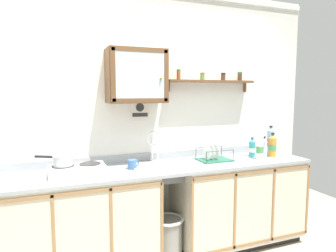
% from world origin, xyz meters
% --- Properties ---
extents(back_wall, '(3.60, 0.07, 2.68)m').
position_xyz_m(back_wall, '(0.00, 0.59, 1.35)').
color(back_wall, silver).
rests_on(back_wall, ground).
extents(lower_cabinet_run, '(1.34, 0.59, 0.89)m').
position_xyz_m(lower_cabinet_run, '(-0.83, 0.27, 0.45)').
color(lower_cabinet_run, black).
rests_on(lower_cabinet_run, ground).
extents(lower_cabinet_run_right, '(1.39, 0.59, 0.89)m').
position_xyz_m(lower_cabinet_run_right, '(0.80, 0.27, 0.45)').
color(lower_cabinet_run_right, black).
rests_on(lower_cabinet_run_right, ground).
extents(countertop, '(2.96, 0.61, 0.03)m').
position_xyz_m(countertop, '(0.00, 0.27, 0.91)').
color(countertop, '#9EA3A8').
rests_on(countertop, lower_cabinet_run).
extents(backsplash, '(2.96, 0.02, 0.08)m').
position_xyz_m(backsplash, '(0.00, 0.55, 0.96)').
color(backsplash, '#9EA3A8').
rests_on(backsplash, countertop).
extents(sink, '(0.58, 0.40, 0.46)m').
position_xyz_m(sink, '(-0.06, 0.31, 0.89)').
color(sink, silver).
rests_on(sink, countertop).
extents(hot_plate_stove, '(0.46, 0.26, 0.08)m').
position_xyz_m(hot_plate_stove, '(-0.84, 0.26, 0.96)').
color(hot_plate_stove, silver).
rests_on(hot_plate_stove, countertop).
extents(saucepan, '(0.31, 0.22, 0.09)m').
position_xyz_m(saucepan, '(-0.96, 0.28, 1.05)').
color(saucepan, silver).
rests_on(saucepan, hot_plate_stove).
extents(bottle_water_clear_0, '(0.07, 0.07, 0.23)m').
position_xyz_m(bottle_water_clear_0, '(1.10, 0.24, 1.02)').
color(bottle_water_clear_0, silver).
rests_on(bottle_water_clear_0, countertop).
extents(bottle_detergent_teal_1, '(0.07, 0.07, 0.21)m').
position_xyz_m(bottle_detergent_teal_1, '(1.01, 0.32, 1.02)').
color(bottle_detergent_teal_1, teal).
rests_on(bottle_detergent_teal_1, countertop).
extents(bottle_juice_amber_2, '(0.08, 0.08, 0.26)m').
position_xyz_m(bottle_juice_amber_2, '(1.21, 0.24, 1.04)').
color(bottle_juice_amber_2, gold).
rests_on(bottle_juice_amber_2, countertop).
extents(bottle_opaque_white_3, '(0.07, 0.07, 0.30)m').
position_xyz_m(bottle_opaque_white_3, '(1.01, 0.19, 1.05)').
color(bottle_opaque_white_3, white).
rests_on(bottle_opaque_white_3, countertop).
extents(bottle_water_blue_4, '(0.08, 0.08, 0.33)m').
position_xyz_m(bottle_water_blue_4, '(1.26, 0.33, 1.07)').
color(bottle_water_blue_4, '#8CB7E0').
rests_on(bottle_water_blue_4, countertop).
extents(dish_rack, '(0.34, 0.25, 0.17)m').
position_xyz_m(dish_rack, '(0.52, 0.31, 0.96)').
color(dish_rack, '#26664C').
rests_on(dish_rack, countertop).
extents(mug, '(0.12, 0.09, 0.09)m').
position_xyz_m(mug, '(-0.35, 0.27, 0.97)').
color(mug, '#3F6699').
rests_on(mug, countertop).
extents(wall_cabinet, '(0.55, 0.31, 0.50)m').
position_xyz_m(wall_cabinet, '(-0.26, 0.42, 1.77)').
color(wall_cabinet, brown).
extents(spice_shelf, '(1.00, 0.14, 0.23)m').
position_xyz_m(spice_shelf, '(0.59, 0.49, 1.75)').
color(spice_shelf, brown).
extents(warning_sign, '(0.19, 0.01, 0.21)m').
position_xyz_m(warning_sign, '(-0.19, 0.56, 1.44)').
color(warning_sign, silver).
extents(trash_bin, '(0.31, 0.31, 0.42)m').
position_xyz_m(trash_bin, '(-0.02, 0.21, 0.22)').
color(trash_bin, gray).
rests_on(trash_bin, ground).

